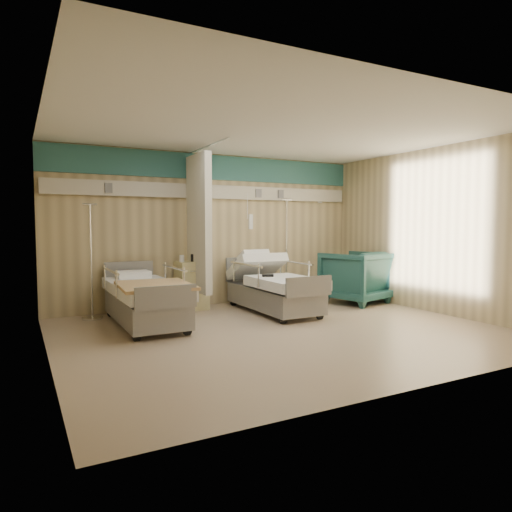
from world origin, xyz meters
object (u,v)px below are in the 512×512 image
at_px(bed_left, 145,304).
at_px(iv_stand_right, 286,280).
at_px(bedside_cabinet, 192,285).
at_px(visitor_armchair, 356,277).
at_px(bed_right, 273,294).
at_px(iv_stand_left, 92,296).

bearing_deg(bed_left, iv_stand_right, 16.65).
distance_m(bed_left, bedside_cabinet, 1.39).
bearing_deg(visitor_armchair, bedside_cabinet, -30.04).
relative_size(bed_right, visitor_armchair, 1.98).
bearing_deg(bed_left, visitor_armchair, 0.69).
relative_size(iv_stand_right, iv_stand_left, 1.09).
bearing_deg(bedside_cabinet, iv_stand_left, -177.53).
bearing_deg(bed_left, bed_right, 0.00).
relative_size(bed_left, bedside_cabinet, 2.54).
bearing_deg(bed_right, bedside_cabinet, 141.95).
distance_m(bed_right, iv_stand_right, 1.22).
bearing_deg(bed_right, bed_left, 180.00).
xyz_separation_m(iv_stand_right, iv_stand_left, (-3.65, -0.07, -0.03)).
xyz_separation_m(bedside_cabinet, visitor_armchair, (3.00, -0.85, 0.07)).
height_order(bed_left, bedside_cabinet, bedside_cabinet).
height_order(bed_right, bed_left, same).
xyz_separation_m(bedside_cabinet, iv_stand_right, (1.96, 0.00, -0.02)).
xyz_separation_m(bed_left, visitor_armchair, (4.05, 0.05, 0.18)).
xyz_separation_m(bed_left, iv_stand_left, (-0.64, 0.83, 0.06)).
bearing_deg(iv_stand_left, iv_stand_right, 1.16).
bearing_deg(bed_right, iv_stand_right, 47.94).
relative_size(bed_left, iv_stand_right, 1.08).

